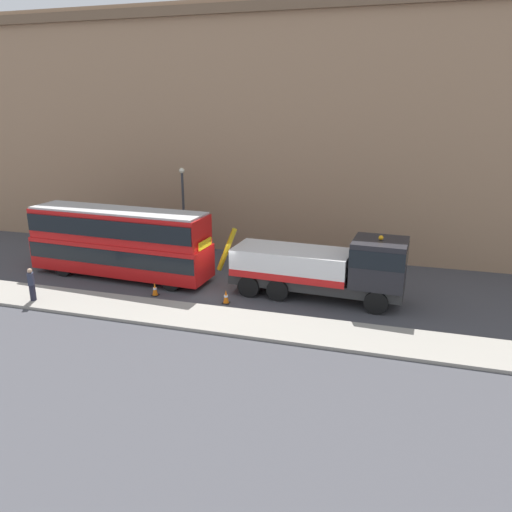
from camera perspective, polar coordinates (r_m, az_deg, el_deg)
The scene contains 9 objects.
ground_plane at distance 27.75m, azimuth -4.10°, elevation -3.66°, with size 120.00×120.00×0.00m, color #424247.
near_kerb at distance 24.13m, azimuth -7.62°, elevation -6.85°, with size 60.00×2.80×0.15m, color gray.
building_facade at distance 33.38m, azimuth 0.41°, elevation 14.08°, with size 60.00×1.50×16.00m.
recovery_tow_truck at distance 25.86m, azimuth 7.90°, elevation -1.21°, with size 10.21×3.14×3.67m.
double_decker_bus at distance 29.87m, azimuth -15.46°, elevation 1.75°, with size 11.15×3.17×4.06m.
pedestrian_onlooker at distance 27.77m, azimuth -24.39°, elevation -3.03°, with size 0.43×0.48×1.71m.
traffic_cone_near_bus at distance 27.03m, azimuth -11.55°, elevation -3.79°, with size 0.36×0.36×0.72m.
traffic_cone_midway at distance 25.51m, azimuth -3.47°, elevation -4.73°, with size 0.36×0.36×0.72m.
street_lamp at distance 33.52m, azimuth -8.36°, elevation 5.99°, with size 0.36×0.36×5.83m.
Camera 1 is at (9.28, -24.25, 9.78)m, focal length 34.80 mm.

